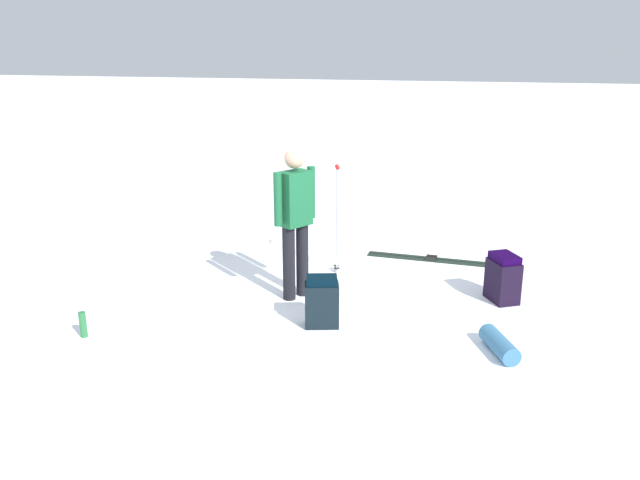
% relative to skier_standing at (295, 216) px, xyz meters
% --- Properties ---
extents(ground_plane, '(80.00, 80.00, 0.00)m').
position_rel_skier_standing_xyz_m(ground_plane, '(-0.01, -0.28, -0.95)').
color(ground_plane, white).
extents(skier_standing, '(0.49, 0.37, 1.70)m').
position_rel_skier_standing_xyz_m(skier_standing, '(0.00, 0.00, 0.00)').
color(skier_standing, black).
rests_on(skier_standing, ground_plane).
extents(ski_pair_near, '(0.29, 1.71, 0.05)m').
position_rel_skier_standing_xyz_m(ski_pair_near, '(1.64, -1.41, -0.94)').
color(ski_pair_near, black).
rests_on(ski_pair_near, ground_plane).
extents(backpack_large_dark, '(0.31, 0.39, 0.53)m').
position_rel_skier_standing_xyz_m(backpack_large_dark, '(-0.69, -0.46, -0.69)').
color(backpack_large_dark, black).
rests_on(backpack_large_dark, ground_plane).
extents(backpack_bright, '(0.45, 0.40, 0.55)m').
position_rel_skier_standing_xyz_m(backpack_bright, '(0.41, -2.27, -0.69)').
color(backpack_bright, black).
rests_on(backpack_bright, ground_plane).
extents(ski_poles_planted_near, '(0.16, 0.10, 1.36)m').
position_rel_skier_standing_xyz_m(ski_poles_planted_near, '(0.92, -0.28, -0.20)').
color(ski_poles_planted_near, '#B3B7BA').
rests_on(ski_poles_planted_near, ground_plane).
extents(sleeping_mat_rolled, '(0.58, 0.38, 0.18)m').
position_rel_skier_standing_xyz_m(sleeping_mat_rolled, '(-0.91, -2.21, -0.86)').
color(sleeping_mat_rolled, teal).
rests_on(sleeping_mat_rolled, ground_plane).
extents(thermos_bottle, '(0.07, 0.07, 0.26)m').
position_rel_skier_standing_xyz_m(thermos_bottle, '(-1.48, 1.76, -0.82)').
color(thermos_bottle, '#256A38').
rests_on(thermos_bottle, ground_plane).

